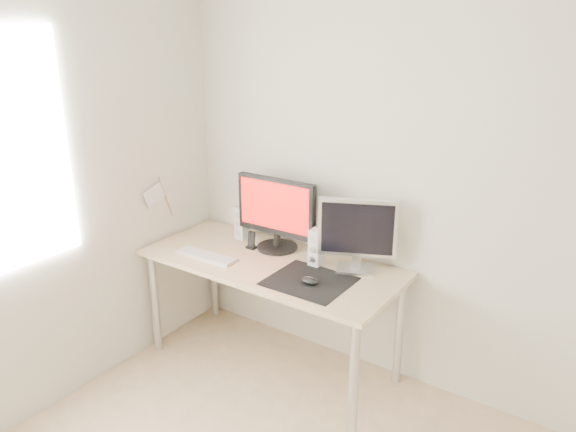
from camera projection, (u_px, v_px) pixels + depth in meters
The scene contains 11 objects.
wall_back at pixel (450, 190), 3.02m from camera, with size 3.50×3.50×0.00m, color silver.
mousepad at pixel (309, 281), 3.15m from camera, with size 0.45×0.40×0.00m, color black.
mouse at pixel (310, 281), 3.10m from camera, with size 0.11×0.06×0.04m, color black.
desk at pixel (271, 273), 3.43m from camera, with size 1.60×0.70×0.73m.
main_monitor at pixel (276, 211), 3.50m from camera, with size 0.55×0.27×0.47m.
second_monitor at pixel (357, 232), 3.21m from camera, with size 0.43×0.24×0.43m.
speaker_left at pixel (242, 222), 3.72m from camera, with size 0.07×0.09×0.22m.
speaker_right at pixel (316, 247), 3.32m from camera, with size 0.07×0.09×0.22m.
keyboard at pixel (206, 256), 3.46m from camera, with size 0.42×0.14×0.02m.
phone_dock at pixel (252, 243), 3.58m from camera, with size 0.06×0.05×0.11m.
pennant at pixel (158, 195), 3.60m from camera, with size 0.01×0.23×0.29m.
Camera 1 is at (0.91, -1.13, 2.14)m, focal length 35.00 mm.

